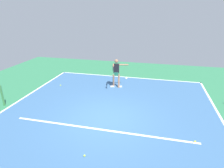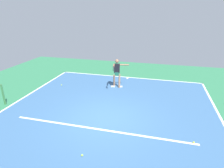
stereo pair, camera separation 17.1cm
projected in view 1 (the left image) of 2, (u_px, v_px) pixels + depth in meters
name	position (u px, v px, depth m)	size (l,w,h in m)	color
ground_plane	(106.00, 118.00, 8.20)	(19.75, 19.75, 0.00)	#2D754C
court_surface	(106.00, 118.00, 8.20)	(9.83, 11.40, 0.00)	#38608E
court_line_baseline_near	(127.00, 77.00, 13.32)	(9.83, 0.10, 0.01)	white
court_line_sideline_right	(11.00, 106.00, 9.25)	(0.10, 11.40, 0.01)	white
court_line_service	(101.00, 129.00, 7.42)	(7.38, 0.10, 0.01)	white
court_line_centre_mark	(126.00, 78.00, 13.14)	(0.10, 0.30, 0.01)	white
net_post	(2.00, 95.00, 9.14)	(0.09, 0.09, 1.07)	#38753D
tennis_player	(116.00, 71.00, 11.19)	(1.06, 1.23, 1.76)	#9E7051
tennis_ball_far_corner	(195.00, 141.00, 6.69)	(0.07, 0.07, 0.07)	yellow
tennis_ball_by_baseline	(84.00, 156.00, 6.03)	(0.07, 0.07, 0.07)	#C6E53D
tennis_ball_near_player	(61.00, 85.00, 11.76)	(0.07, 0.07, 0.07)	#CCE033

